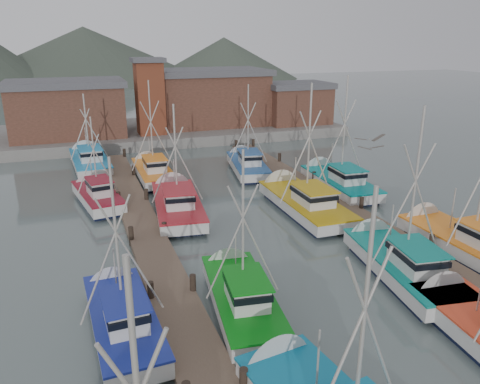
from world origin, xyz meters
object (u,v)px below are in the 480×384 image
object	(u,v)px
boat_4	(240,294)
boat_8	(177,203)
boat_12	(152,171)
lookout_tower	(150,96)

from	to	relation	value
boat_4	boat_8	xyz separation A→B (m)	(-0.00, 13.31, 0.00)
boat_8	boat_12	bearing A→B (deg)	98.11
boat_8	boat_12	xyz separation A→B (m)	(-0.21, 8.94, 0.00)
boat_4	boat_12	distance (m)	22.25
boat_12	lookout_tower	bearing A→B (deg)	80.46
lookout_tower	boat_4	size ratio (longest dim) A/B	1.01
boat_8	boat_4	bearing A→B (deg)	-83.21
lookout_tower	boat_4	bearing A→B (deg)	-93.44
boat_4	lookout_tower	bearing A→B (deg)	93.92
boat_4	boat_12	xyz separation A→B (m)	(-0.21, 22.25, 0.00)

